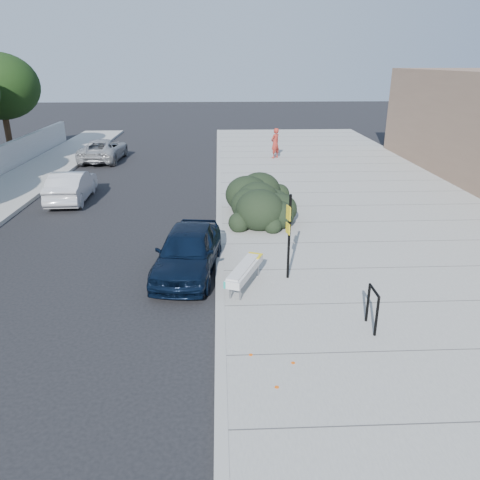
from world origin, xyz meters
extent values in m
plane|color=black|center=(0.00, 0.00, 0.00)|extent=(120.00, 120.00, 0.00)
cube|color=gray|center=(5.60, 5.00, 0.07)|extent=(11.20, 50.00, 0.15)
cube|color=#9E9E99|center=(0.00, 5.00, 0.08)|extent=(0.22, 50.00, 0.17)
cylinder|color=#332114|center=(-12.50, 19.00, 1.20)|extent=(0.36, 0.36, 2.40)
ellipsoid|color=black|center=(-12.50, 19.00, 4.20)|extent=(4.40, 4.40, 3.74)
cylinder|color=gray|center=(0.25, 0.38, 0.33)|extent=(0.04, 0.04, 0.36)
cylinder|color=gray|center=(0.49, 0.28, 0.33)|extent=(0.04, 0.04, 0.36)
cylinder|color=gray|center=(0.80, 1.72, 0.33)|extent=(0.04, 0.04, 0.36)
cylinder|color=gray|center=(1.03, 1.62, 0.33)|extent=(0.04, 0.04, 0.36)
cylinder|color=gray|center=(0.53, 1.05, 0.49)|extent=(0.58, 1.36, 0.03)
cylinder|color=gray|center=(0.76, 0.95, 0.49)|extent=(0.58, 1.36, 0.03)
cube|color=#B2B2B2|center=(0.64, 1.00, 0.61)|extent=(1.07, 1.91, 0.20)
cube|color=yellow|center=(0.93, 1.70, 0.72)|extent=(0.50, 0.50, 0.02)
cube|color=teal|center=(0.15, 0.27, 0.61)|extent=(0.13, 0.22, 0.18)
cylinder|color=black|center=(3.28, -1.40, 0.60)|extent=(0.06, 0.06, 0.91)
cylinder|color=black|center=(3.27, -0.82, 0.60)|extent=(0.06, 0.06, 0.91)
cylinder|color=black|center=(3.27, -1.11, 1.06)|extent=(0.07, 0.59, 0.06)
cube|color=black|center=(1.82, 1.48, 1.31)|extent=(0.06, 0.06, 2.32)
cube|color=yellow|center=(1.78, 1.47, 1.98)|extent=(0.08, 0.26, 0.37)
cube|color=yellow|center=(1.78, 1.47, 1.56)|extent=(0.08, 0.25, 0.29)
ellipsoid|color=black|center=(1.60, 7.00, 0.92)|extent=(2.47, 4.31, 1.55)
imported|color=black|center=(-0.87, 2.23, 0.67)|extent=(2.06, 4.10, 1.34)
imported|color=silver|center=(-6.23, 9.74, 0.64)|extent=(1.52, 3.94, 1.28)
imported|color=#9B9DA0|center=(-6.81, 18.29, 0.64)|extent=(2.27, 4.68, 1.28)
imported|color=maroon|center=(3.36, 17.89, 1.02)|extent=(0.75, 0.74, 1.75)
camera|label=1|loc=(0.04, -9.81, 5.61)|focal=35.00mm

